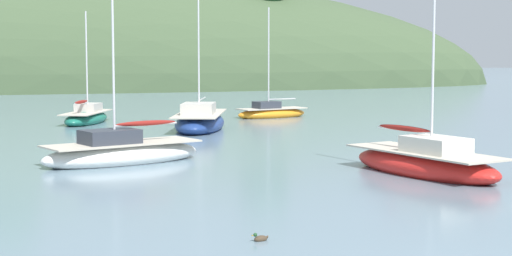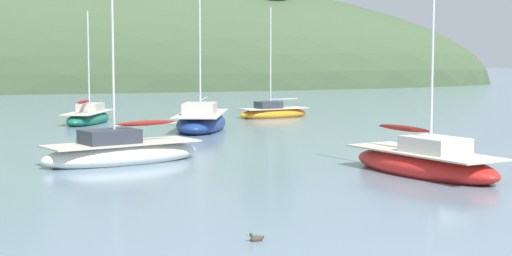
% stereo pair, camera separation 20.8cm
% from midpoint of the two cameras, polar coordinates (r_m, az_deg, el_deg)
% --- Properties ---
extents(sailboat_black_sloop, '(6.93, 4.60, 9.62)m').
position_cam_midpoint_polar(sailboat_black_sloop, '(31.63, -9.37, -1.73)').
color(sailboat_black_sloop, white).
rests_on(sailboat_black_sloop, ground).
extents(sailboat_navy_dinghy, '(5.40, 3.25, 7.44)m').
position_cam_midpoint_polar(sailboat_navy_dinghy, '(53.26, 1.34, 1.11)').
color(sailboat_navy_dinghy, orange).
rests_on(sailboat_navy_dinghy, ground).
extents(sailboat_teal_outer, '(4.64, 8.15, 10.76)m').
position_cam_midpoint_polar(sailboat_teal_outer, '(44.83, -3.79, 0.46)').
color(sailboat_teal_outer, navy).
rests_on(sailboat_teal_outer, ground).
extents(sailboat_yellow_far, '(3.72, 6.05, 7.00)m').
position_cam_midpoint_polar(sailboat_yellow_far, '(49.98, -11.72, 0.76)').
color(sailboat_yellow_far, '#196B56').
rests_on(sailboat_yellow_far, ground).
extents(sailboat_cream_ketch, '(4.27, 7.19, 9.19)m').
position_cam_midpoint_polar(sailboat_cream_ketch, '(28.87, 12.09, -2.43)').
color(sailboat_cream_ketch, red).
rests_on(sailboat_cream_ketch, ground).
extents(duck_lead, '(0.42, 0.27, 0.24)m').
position_cam_midpoint_polar(duck_lead, '(18.42, 0.35, -7.87)').
color(duck_lead, '#473828').
rests_on(duck_lead, ground).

